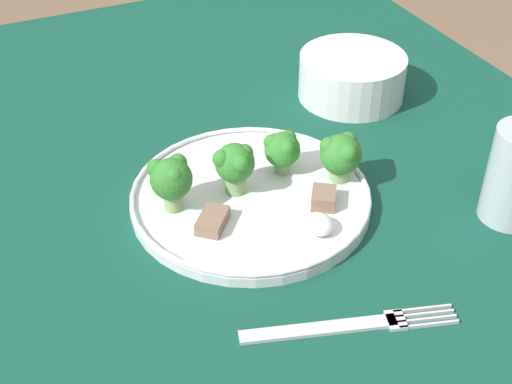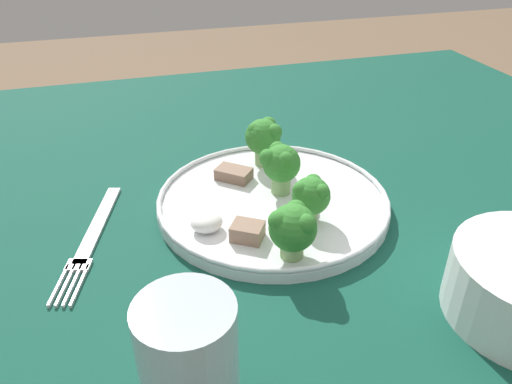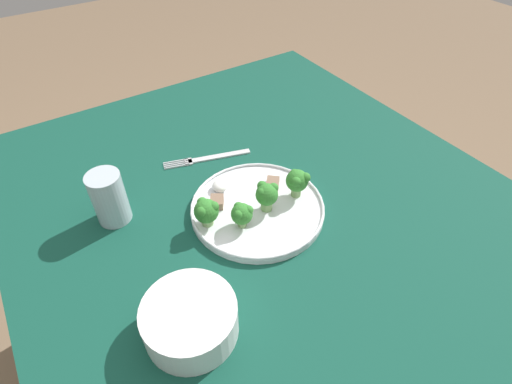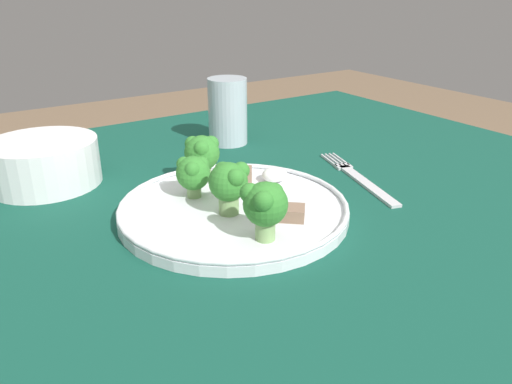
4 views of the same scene
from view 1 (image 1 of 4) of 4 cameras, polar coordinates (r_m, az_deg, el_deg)
table at (r=0.88m, az=-2.47°, el=-5.78°), size 1.21×1.01×0.75m
dinner_plate at (r=0.81m, az=-0.43°, el=-0.40°), size 0.27×0.27×0.02m
fork at (r=0.69m, az=7.32°, el=-10.57°), size 0.08×0.21×0.00m
cream_bowl at (r=1.02m, az=7.66°, el=9.07°), size 0.15×0.15×0.06m
broccoli_floret_near_rim_left at (r=0.78m, az=-6.90°, el=1.20°), size 0.05×0.05×0.06m
broccoli_floret_center_left at (r=0.83m, az=2.12°, el=3.45°), size 0.04×0.04×0.05m
broccoli_floret_back_left at (r=0.79m, az=-1.60°, el=2.16°), size 0.05×0.05×0.06m
broccoli_floret_front_left at (r=0.82m, az=6.81°, el=3.02°), size 0.05×0.05×0.06m
meat_slice_front_slice at (r=0.77m, az=-3.49°, el=-2.31°), size 0.05×0.05×0.01m
meat_slice_middle_slice at (r=0.80m, az=5.43°, el=-0.49°), size 0.04×0.04×0.02m
sauce_dollop at (r=0.76m, az=5.02°, el=-2.58°), size 0.03×0.03×0.02m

